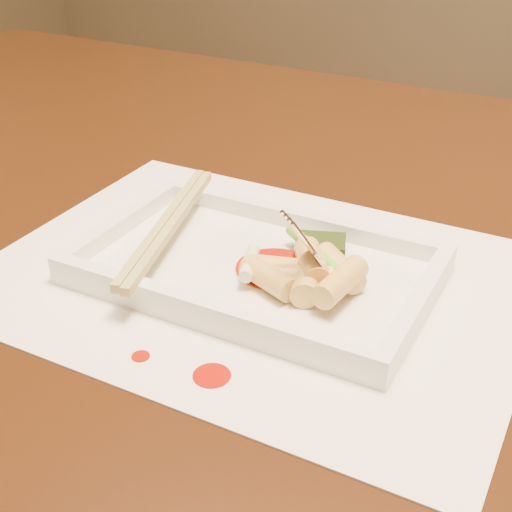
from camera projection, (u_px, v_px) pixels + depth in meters
The scene contains 23 objects.
table at pixel (244, 313), 0.68m from camera, with size 1.40×0.90×0.75m.
placemat at pixel (256, 277), 0.54m from camera, with size 0.40×0.30×0.00m, color white.
sauce_splatter_a at pixel (212, 376), 0.44m from camera, with size 0.02×0.02×0.00m, color #A41304.
sauce_splatter_b at pixel (141, 356), 0.45m from camera, with size 0.01×0.01×0.00m, color #A41304.
plate_base at pixel (256, 272), 0.54m from camera, with size 0.26×0.16×0.01m, color white.
plate_rim_far at pixel (298, 219), 0.59m from camera, with size 0.26×0.01×0.01m, color white.
plate_rim_near at pixel (204, 309), 0.47m from camera, with size 0.26×0.01×0.01m, color white.
plate_rim_left at pixel (122, 223), 0.58m from camera, with size 0.01×0.14×0.01m, color white.
plate_rim_right at pixel (418, 303), 0.48m from camera, with size 0.01×0.14×0.01m, color white.
veg_piece at pixel (321, 246), 0.55m from camera, with size 0.04×0.03×0.01m, color black.
scallion_white at pixel (249, 263), 0.52m from camera, with size 0.01×0.01×0.04m, color #EAEACC.
scallion_green at pixel (319, 254), 0.53m from camera, with size 0.01×0.01×0.09m, color #46AB1B.
chopstick_a at pixel (164, 223), 0.56m from camera, with size 0.01×0.20×0.01m, color tan.
chopstick_b at pixel (172, 225), 0.56m from camera, with size 0.01×0.20×0.01m, color tan.
fork at pixel (360, 187), 0.48m from camera, with size 0.09×0.10×0.14m, color silver, non-canonical shape.
sauce_blob_0 at pixel (275, 268), 0.53m from camera, with size 0.06×0.06×0.00m, color #A41304.
rice_cake_0 at pixel (287, 269), 0.51m from camera, with size 0.02×0.02×0.05m, color #E8CD6C.
rice_cake_1 at pixel (269, 278), 0.50m from camera, with size 0.02×0.02×0.05m, color #E8CD6C.
rice_cake_2 at pixel (340, 282), 0.49m from camera, with size 0.02×0.02×0.05m, color #E8CD6C.
rice_cake_3 at pixel (303, 277), 0.50m from camera, with size 0.02×0.02×0.04m, color #E8CD6C.
rice_cake_4 at pixel (340, 268), 0.51m from camera, with size 0.02×0.02×0.05m, color #E8CD6C.
rice_cake_5 at pixel (312, 264), 0.51m from camera, with size 0.02×0.02×0.05m, color #E8CD6C.
rice_cake_6 at pixel (306, 281), 0.50m from camera, with size 0.02×0.02×0.04m, color #E8CD6C.
Camera 1 is at (0.27, -0.49, 1.04)m, focal length 50.00 mm.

